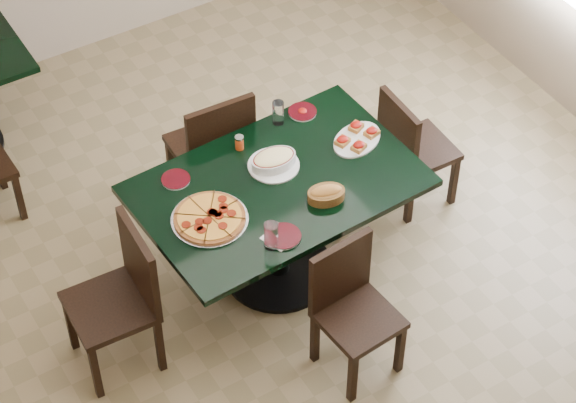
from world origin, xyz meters
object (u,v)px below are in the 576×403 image
bread_basket (326,194)px  main_table (278,206)px  chair_right (410,146)px  chair_left (123,292)px  bruschetta_platter (357,138)px  pepperoni_pizza (210,218)px  chair_near (351,303)px  lasagna_casserole (274,160)px  chair_far (215,146)px

bread_basket → main_table: bearing=140.1°
chair_right → chair_left: bearing=96.9°
chair_left → bruschetta_platter: size_ratio=2.30×
bread_basket → pepperoni_pizza: bearing=178.9°
chair_near → bruschetta_platter: (0.56, 0.80, 0.31)m
lasagna_casserole → main_table: bearing=-108.0°
chair_near → chair_right: 1.30m
chair_near → lasagna_casserole: chair_near is taller
chair_left → chair_near: bearing=60.1°
chair_near → bread_basket: 0.61m
main_table → chair_far: size_ratio=1.71×
bread_basket → bruschetta_platter: (0.41, 0.30, -0.02)m
chair_left → bread_basket: size_ratio=3.86×
chair_right → bruschetta_platter: bearing=96.8°
chair_right → chair_left: size_ratio=0.91×
bruschetta_platter → chair_far: bearing=113.4°
chair_near → chair_left: size_ratio=0.90×
chair_far → lasagna_casserole: (0.10, -0.53, 0.27)m
chair_left → chair_right: bearing=97.9°
pepperoni_pizza → lasagna_casserole: lasagna_casserole is taller
bread_basket → bruschetta_platter: size_ratio=0.60×
chair_near → bread_basket: size_ratio=3.49×
lasagna_casserole → chair_right: bearing=2.1°
chair_left → lasagna_casserole: 1.12m
lasagna_casserole → bruschetta_platter: 0.53m
pepperoni_pizza → chair_far: bearing=60.2°
chair_far → chair_near: size_ratio=1.12×
chair_near → lasagna_casserole: 0.93m
main_table → chair_right: bearing=2.7°
chair_far → bruschetta_platter: chair_far is taller
chair_near → lasagna_casserole: (0.04, 0.87, 0.33)m
chair_far → chair_right: bearing=154.9°
main_table → bread_basket: bread_basket is taller
chair_left → pepperoni_pizza: chair_left is taller
chair_far → pepperoni_pizza: (-0.41, -0.71, 0.24)m
pepperoni_pizza → bruschetta_platter: bearing=6.3°
pepperoni_pizza → bread_basket: bread_basket is taller
chair_far → pepperoni_pizza: chair_far is taller
main_table → chair_near: bearing=-92.0°
main_table → bruschetta_platter: 0.61m
chair_left → lasagna_casserole: (1.07, 0.21, 0.27)m
chair_far → chair_left: bearing=40.5°
chair_right → bread_basket: bearing=113.9°
bruschetta_platter → pepperoni_pizza: bearing=163.5°
chair_left → main_table: bearing=97.4°
chair_left → pepperoni_pizza: bearing=95.9°
chair_far → bruschetta_platter: bearing=139.0°
main_table → bread_basket: (0.17, -0.24, 0.22)m
chair_right → lasagna_casserole: size_ratio=2.87×
main_table → bruschetta_platter: bruschetta_platter is taller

